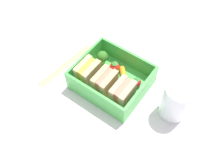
{
  "coord_description": "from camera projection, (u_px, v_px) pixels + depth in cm",
  "views": [
    {
      "loc": [
        -20.69,
        28.87,
        52.74
      ],
      "look_at": [
        0.0,
        0.0,
        2.7
      ],
      "focal_mm": 40.0,
      "sensor_mm": 36.0,
      "label": 1
    }
  ],
  "objects": [
    {
      "name": "ground_plane",
      "position": [
        112.0,
        87.0,
        0.64
      ],
      "size": [
        120.0,
        120.0,
        2.0
      ],
      "primitive_type": "cube",
      "color": "silver"
    },
    {
      "name": "bento_tray",
      "position": [
        112.0,
        83.0,
        0.63
      ],
      "size": [
        17.06,
        14.72,
        1.2
      ],
      "primitive_type": "cube",
      "color": "green",
      "rests_on": "ground_plane"
    },
    {
      "name": "bento_rim",
      "position": [
        112.0,
        76.0,
        0.61
      ],
      "size": [
        17.06,
        14.72,
        4.97
      ],
      "color": "green",
      "rests_on": "bento_tray"
    },
    {
      "name": "sandwich_left",
      "position": [
        123.0,
        94.0,
        0.57
      ],
      "size": [
        3.9,
        5.81,
        6.03
      ],
      "color": "tan",
      "rests_on": "bento_tray"
    },
    {
      "name": "sandwich_center_left",
      "position": [
        105.0,
        83.0,
        0.59
      ],
      "size": [
        3.9,
        5.81,
        6.03
      ],
      "color": "tan",
      "rests_on": "bento_tray"
    },
    {
      "name": "sandwich_center",
      "position": [
        88.0,
        73.0,
        0.6
      ],
      "size": [
        3.9,
        5.81,
        6.03
      ],
      "color": "tan",
      "rests_on": "bento_tray"
    },
    {
      "name": "strawberry_far_left",
      "position": [
        136.0,
        82.0,
        0.61
      ],
      "size": [
        2.45,
        2.45,
        3.05
      ],
      "color": "red",
      "rests_on": "bento_tray"
    },
    {
      "name": "carrot_stick_far_left",
      "position": [
        124.0,
        75.0,
        0.63
      ],
      "size": [
        4.55,
        4.44,
        1.46
      ],
      "primitive_type": "cylinder",
      "rotation": [
        1.57,
        0.0,
        0.81
      ],
      "color": "orange",
      "rests_on": "bento_tray"
    },
    {
      "name": "strawberry_left",
      "position": [
        115.0,
        67.0,
        0.64
      ],
      "size": [
        2.55,
        2.55,
        3.15
      ],
      "color": "red",
      "rests_on": "bento_tray"
    },
    {
      "name": "broccoli_floret",
      "position": [
        102.0,
        57.0,
        0.64
      ],
      "size": [
        2.98,
        2.98,
        4.29
      ],
      "color": "#87BB61",
      "rests_on": "bento_tray"
    },
    {
      "name": "chopstick_pair",
      "position": [
        66.0,
        64.0,
        0.67
      ],
      "size": [
        3.27,
        18.1,
        0.7
      ],
      "color": "tan",
      "rests_on": "ground_plane"
    },
    {
      "name": "drinking_glass",
      "position": [
        176.0,
        101.0,
        0.55
      ],
      "size": [
        6.46,
        6.46,
        9.69
      ],
      "primitive_type": "cylinder",
      "color": "white",
      "rests_on": "ground_plane"
    }
  ]
}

